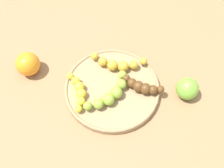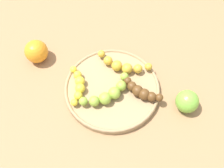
# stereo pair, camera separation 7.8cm
# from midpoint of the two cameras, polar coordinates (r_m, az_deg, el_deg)

# --- Properties ---
(ground_plane) EXTENTS (2.40, 2.40, 0.00)m
(ground_plane) POSITION_cam_midpoint_polar(r_m,az_deg,el_deg) (0.81, 2.74, -1.61)
(ground_plane) COLOR #936D47
(fruit_bowl) EXTENTS (0.29, 0.29, 0.02)m
(fruit_bowl) POSITION_cam_midpoint_polar(r_m,az_deg,el_deg) (0.80, 2.77, -1.18)
(fruit_bowl) COLOR #A08259
(fruit_bowl) RESTS_ON ground_plane
(banana_green) EXTENTS (0.06, 0.17, 0.04)m
(banana_green) POSITION_cam_midpoint_polar(r_m,az_deg,el_deg) (0.76, 2.09, -2.39)
(banana_green) COLOR #8CAD38
(banana_green) RESTS_ON fruit_bowl
(banana_overripe) EXTENTS (0.12, 0.07, 0.03)m
(banana_overripe) POSITION_cam_midpoint_polar(r_m,az_deg,el_deg) (0.78, 9.35, -1.89)
(banana_overripe) COLOR #593819
(banana_overripe) RESTS_ON fruit_bowl
(banana_spotted) EXTENTS (0.15, 0.12, 0.03)m
(banana_spotted) POSITION_cam_midpoint_polar(r_m,az_deg,el_deg) (0.82, 5.07, 3.93)
(banana_spotted) COLOR gold
(banana_spotted) RESTS_ON fruit_bowl
(banana_yellow) EXTENTS (0.12, 0.08, 0.03)m
(banana_yellow) POSITION_cam_midpoint_polar(r_m,az_deg,el_deg) (0.78, -4.62, -0.44)
(banana_yellow) COLOR yellow
(banana_yellow) RESTS_ON fruit_bowl
(orange_fruit) EXTENTS (0.08, 0.08, 0.08)m
(orange_fruit) POSITION_cam_midpoint_polar(r_m,az_deg,el_deg) (0.87, -13.84, 6.75)
(orange_fruit) COLOR orange
(orange_fruit) RESTS_ON ground_plane
(apple_green) EXTENTS (0.07, 0.07, 0.07)m
(apple_green) POSITION_cam_midpoint_polar(r_m,az_deg,el_deg) (0.80, 18.88, -3.88)
(apple_green) COLOR #72B238
(apple_green) RESTS_ON ground_plane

